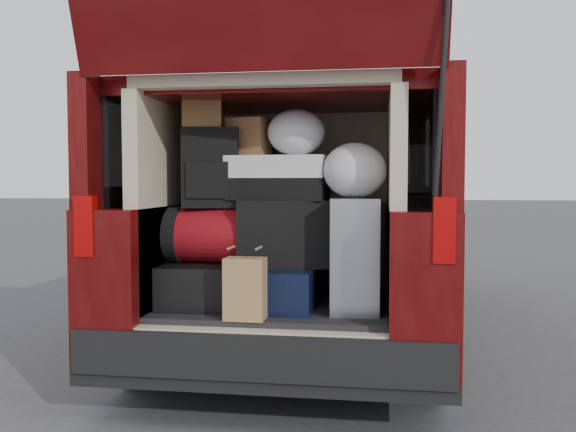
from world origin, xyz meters
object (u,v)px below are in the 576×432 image
object	(u,v)px
silver_roller	(353,254)
twotone_duffel	(278,178)
black_soft_case	(283,233)
red_duffel	(212,235)
backpack	(212,168)
kraft_bag	(245,289)
black_hardshell	(206,283)
navy_hardshell	(279,287)

from	to	relation	value
silver_roller	twotone_duffel	distance (m)	0.59
twotone_duffel	silver_roller	bearing A→B (deg)	-7.88
silver_roller	black_soft_case	size ratio (longest dim) A/B	1.19
red_duffel	backpack	distance (m)	0.38
silver_roller	twotone_duffel	size ratio (longest dim) A/B	1.11
silver_roller	red_duffel	size ratio (longest dim) A/B	1.28
backpack	black_soft_case	bearing A→B (deg)	-7.21
silver_roller	twotone_duffel	world-z (taller)	twotone_duffel
kraft_bag	silver_roller	bearing A→B (deg)	31.03
kraft_bag	twotone_duffel	xyz separation A→B (m)	(0.10, 0.39, 0.55)
red_duffel	backpack	bearing A→B (deg)	97.22
black_hardshell	red_duffel	distance (m)	0.27
silver_roller	backpack	bearing A→B (deg)	170.87
black_hardshell	black_soft_case	distance (m)	0.53
red_duffel	black_soft_case	bearing A→B (deg)	5.07
red_duffel	twotone_duffel	bearing A→B (deg)	9.19
kraft_bag	backpack	bearing A→B (deg)	128.46
navy_hardshell	silver_roller	xyz separation A→B (m)	(0.41, -0.03, 0.19)
backpack	red_duffel	bearing A→B (deg)	-94.08
silver_roller	kraft_bag	bearing A→B (deg)	-155.13
silver_roller	backpack	size ratio (longest dim) A/B	1.36
black_hardshell	silver_roller	world-z (taller)	silver_roller
kraft_bag	black_soft_case	bearing A→B (deg)	71.04
red_duffel	backpack	world-z (taller)	backpack
black_hardshell	black_soft_case	size ratio (longest dim) A/B	1.16
black_soft_case	silver_roller	bearing A→B (deg)	-20.36
black_hardshell	kraft_bag	bearing A→B (deg)	-52.02
backpack	twotone_duffel	bearing A→B (deg)	-3.18
red_duffel	silver_roller	bearing A→B (deg)	-0.48
red_duffel	black_soft_case	world-z (taller)	black_soft_case
black_hardshell	red_duffel	world-z (taller)	red_duffel
navy_hardshell	twotone_duffel	distance (m)	0.60
black_hardshell	silver_roller	bearing A→B (deg)	-6.72
twotone_duffel	black_soft_case	bearing A→B (deg)	-32.98
kraft_bag	red_duffel	bearing A→B (deg)	128.94
red_duffel	black_hardshell	bearing A→B (deg)	163.48
navy_hardshell	kraft_bag	distance (m)	0.34
navy_hardshell	backpack	size ratio (longest dim) A/B	1.15
kraft_bag	twotone_duffel	size ratio (longest dim) A/B	0.57
black_hardshell	backpack	distance (m)	0.65
navy_hardshell	twotone_duffel	size ratio (longest dim) A/B	0.94
black_hardshell	navy_hardshell	bearing A→B (deg)	-8.12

